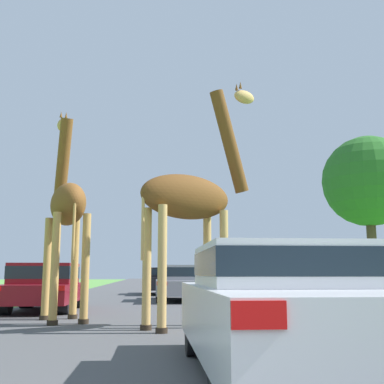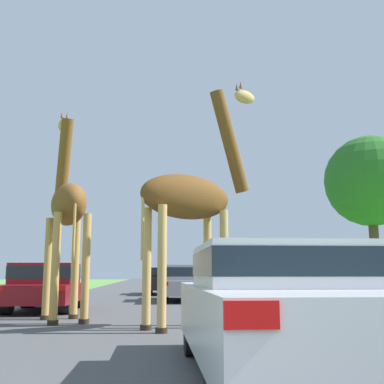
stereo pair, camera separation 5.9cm
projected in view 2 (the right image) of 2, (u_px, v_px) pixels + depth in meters
name	position (u px, v px, depth m)	size (l,w,h in m)	color
road	(150.00, 290.00, 29.92)	(7.90, 120.00, 0.00)	#4C4C4F
giraffe_near_road	(193.00, 199.00, 9.75)	(2.74, 1.87, 5.34)	tan
giraffe_companion	(67.00, 208.00, 11.15)	(1.33, 2.59, 5.23)	tan
car_lead_maroon	(277.00, 305.00, 5.09)	(1.80, 4.65, 1.37)	silver
car_queue_right	(45.00, 285.00, 13.71)	(1.87, 4.00, 1.34)	maroon
car_queue_left	(163.00, 280.00, 24.31)	(1.75, 4.27, 1.32)	black
car_far_ahead	(183.00, 282.00, 18.74)	(1.96, 4.63, 1.36)	gray
tree_left_edge	(371.00, 181.00, 28.53)	(5.38, 5.38, 9.15)	#4C3828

